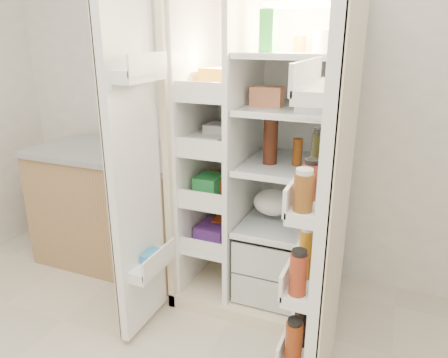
% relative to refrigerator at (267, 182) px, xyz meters
% --- Properties ---
extents(wall_back, '(4.00, 0.02, 2.70)m').
position_rel_refrigerator_xyz_m(wall_back, '(-0.09, 0.35, 0.61)').
color(wall_back, white).
rests_on(wall_back, floor).
extents(refrigerator, '(0.92, 0.70, 1.80)m').
position_rel_refrigerator_xyz_m(refrigerator, '(0.00, 0.00, 0.00)').
color(refrigerator, beige).
rests_on(refrigerator, floor).
extents(freezer_door, '(0.15, 0.40, 1.72)m').
position_rel_refrigerator_xyz_m(freezer_door, '(-0.51, -0.60, 0.15)').
color(freezer_door, white).
rests_on(freezer_door, floor).
extents(fridge_door, '(0.17, 0.58, 1.72)m').
position_rel_refrigerator_xyz_m(fridge_door, '(0.47, -0.70, 0.12)').
color(fridge_door, white).
rests_on(fridge_door, floor).
extents(kitchen_counter, '(1.15, 0.61, 0.84)m').
position_rel_refrigerator_xyz_m(kitchen_counter, '(-1.09, -0.04, -0.32)').
color(kitchen_counter, '#A47552').
rests_on(kitchen_counter, floor).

